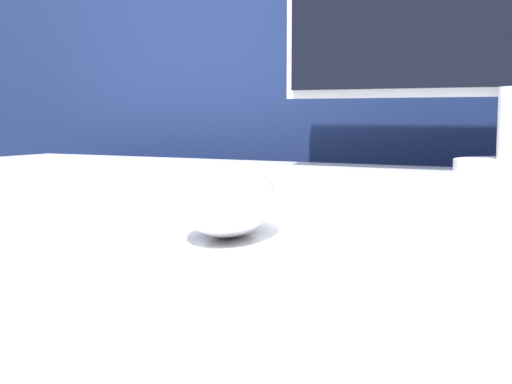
{
  "coord_description": "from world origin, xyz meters",
  "views": [
    {
      "loc": [
        0.16,
        -0.54,
        0.79
      ],
      "look_at": [
        -0.06,
        -0.11,
        0.74
      ],
      "focal_mm": 50.0,
      "sensor_mm": 36.0,
      "label": 1
    }
  ],
  "objects": [
    {
      "name": "keyboard",
      "position": [
        -0.07,
        0.05,
        0.72
      ],
      "size": [
        0.46,
        0.18,
        0.02
      ],
      "rotation": [
        0.0,
        0.0,
        0.12
      ],
      "color": "white",
      "rests_on": "desk"
    },
    {
      "name": "computer_mouse_near",
      "position": [
        -0.06,
        -0.14,
        0.74
      ],
      "size": [
        0.09,
        0.13,
        0.04
      ],
      "rotation": [
        0.0,
        0.0,
        0.31
      ],
      "color": "white",
      "rests_on": "desk"
    },
    {
      "name": "partition_panel",
      "position": [
        0.0,
        0.67,
        0.6
      ],
      "size": [
        5.0,
        0.03,
        1.21
      ],
      "color": "navy",
      "rests_on": "ground_plane"
    }
  ]
}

